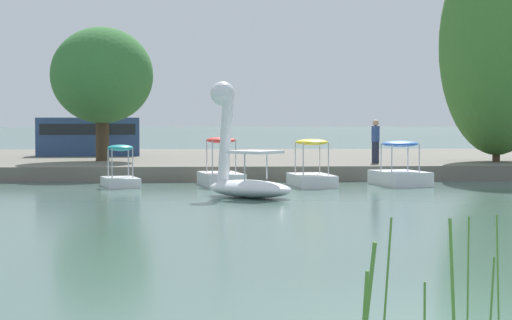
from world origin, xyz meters
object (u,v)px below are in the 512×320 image
at_px(pedal_boat_blue, 400,173).
at_px(tree_broadleaf_right, 102,76).
at_px(pedal_boat_teal, 120,174).
at_px(parked_van, 88,135).
at_px(person_on_path, 375,140).
at_px(pedal_boat_red, 221,172).
at_px(swan_boat, 243,167).
at_px(pedal_boat_yellow, 312,172).
at_px(tree_willow_near_path, 497,46).

height_order(pedal_boat_blue, tree_broadleaf_right, tree_broadleaf_right).
bearing_deg(pedal_boat_teal, parked_van, 101.28).
xyz_separation_m(pedal_boat_teal, parked_van, (-2.39, 11.99, 1.05)).
bearing_deg(person_on_path, pedal_boat_blue, -89.32).
bearing_deg(pedal_boat_red, tree_broadleaf_right, 124.19).
height_order(pedal_boat_blue, pedal_boat_red, pedal_boat_red).
xyz_separation_m(swan_boat, pedal_boat_teal, (-3.76, 4.24, -0.44)).
distance_m(pedal_boat_red, pedal_boat_teal, 3.26).
distance_m(pedal_boat_yellow, tree_willow_near_path, 10.53).
xyz_separation_m(pedal_boat_yellow, pedal_boat_teal, (-6.18, 0.07, -0.06)).
distance_m(swan_boat, person_on_path, 10.01).
distance_m(pedal_boat_blue, pedal_boat_teal, 9.13).
bearing_deg(pedal_boat_teal, person_on_path, 24.93).
height_order(tree_willow_near_path, person_on_path, tree_willow_near_path).
relative_size(pedal_boat_blue, pedal_boat_yellow, 0.99).
xyz_separation_m(pedal_boat_red, tree_willow_near_path, (10.76, 5.02, 4.54)).
xyz_separation_m(pedal_boat_yellow, person_on_path, (2.90, 4.29, 0.95)).
xyz_separation_m(swan_boat, pedal_boat_red, (-0.51, 4.57, -0.41)).
bearing_deg(person_on_path, swan_boat, -122.16).
distance_m(swan_boat, tree_broadleaf_right, 12.65).
bearing_deg(parked_van, pedal_boat_red, -64.20).
bearing_deg(pedal_boat_yellow, pedal_boat_teal, 179.39).
bearing_deg(pedal_boat_yellow, tree_broadleaf_right, 136.64).
xyz_separation_m(pedal_boat_red, person_on_path, (5.83, 3.90, 0.98)).
xyz_separation_m(tree_willow_near_path, tree_broadleaf_right, (-15.27, 1.63, -1.10)).
height_order(pedal_boat_yellow, tree_willow_near_path, tree_willow_near_path).
relative_size(tree_broadleaf_right, parked_van, 1.16).
relative_size(pedal_boat_red, pedal_boat_teal, 1.26).
distance_m(swan_boat, pedal_boat_red, 4.62).
distance_m(swan_boat, tree_willow_near_path, 14.63).
bearing_deg(parked_van, person_on_path, -34.13).
height_order(pedal_boat_blue, parked_van, parked_van).
bearing_deg(pedal_boat_teal, pedal_boat_yellow, -0.61).
height_order(tree_broadleaf_right, parked_van, tree_broadleaf_right).
bearing_deg(pedal_boat_red, parked_van, 115.80).
height_order(pedal_boat_teal, tree_willow_near_path, tree_willow_near_path).
bearing_deg(swan_boat, pedal_boat_yellow, 59.86).
xyz_separation_m(person_on_path, parked_van, (-11.47, 7.78, 0.05)).
relative_size(pedal_boat_teal, person_on_path, 1.22).
bearing_deg(swan_boat, parked_van, 110.74).
bearing_deg(pedal_boat_teal, swan_boat, -48.49).
height_order(swan_boat, pedal_boat_yellow, swan_boat).
relative_size(tree_broadleaf_right, person_on_path, 3.32).
bearing_deg(tree_broadleaf_right, swan_boat, -65.88).
distance_m(pedal_boat_yellow, parked_van, 14.83).
relative_size(pedal_boat_yellow, tree_broadleaf_right, 0.46).
bearing_deg(person_on_path, pedal_boat_yellow, -124.06).
height_order(swan_boat, pedal_boat_red, swan_boat).
xyz_separation_m(pedal_boat_yellow, tree_broadleaf_right, (-7.45, 7.03, 3.41)).
xyz_separation_m(pedal_boat_yellow, tree_willow_near_path, (7.82, 5.41, 4.51)).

